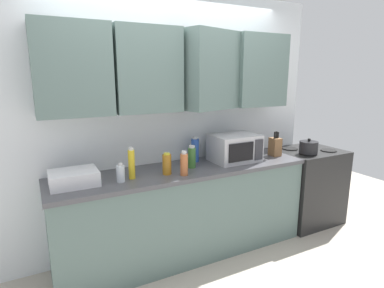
# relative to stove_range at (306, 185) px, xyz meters

# --- Properties ---
(wall_back_with_cabinets) EXTENTS (3.41, 0.50, 2.60)m
(wall_back_with_cabinets) POSITION_rel_stove_range_xyz_m (-1.65, 0.25, 1.13)
(wall_back_with_cabinets) COLOR white
(wall_back_with_cabinets) RESTS_ON ground_plane
(counter_run) EXTENTS (2.54, 0.63, 0.90)m
(counter_run) POSITION_rel_stove_range_xyz_m (-1.65, 0.02, -0.00)
(counter_run) COLOR slate
(counter_run) RESTS_ON ground_plane
(stove_range) EXTENTS (0.76, 0.64, 0.91)m
(stove_range) POSITION_rel_stove_range_xyz_m (0.00, 0.00, 0.00)
(stove_range) COLOR black
(stove_range) RESTS_ON ground_plane
(kettle) EXTENTS (0.20, 0.20, 0.17)m
(kettle) POSITION_rel_stove_range_xyz_m (-0.17, -0.14, 0.53)
(kettle) COLOR black
(kettle) RESTS_ON stove_range
(microwave) EXTENTS (0.48, 0.37, 0.28)m
(microwave) POSITION_rel_stove_range_xyz_m (-1.07, 0.02, 0.59)
(microwave) COLOR #B7B7BC
(microwave) RESTS_ON counter_run
(dish_rack) EXTENTS (0.38, 0.30, 0.12)m
(dish_rack) POSITION_rel_stove_range_xyz_m (-2.67, 0.02, 0.51)
(dish_rack) COLOR silver
(dish_rack) RESTS_ON counter_run
(knife_block) EXTENTS (0.11, 0.13, 0.28)m
(knife_block) POSITION_rel_stove_range_xyz_m (-0.55, -0.01, 0.55)
(knife_block) COLOR brown
(knife_block) RESTS_ON counter_run
(bottle_spice_jar) EXTENTS (0.07, 0.07, 0.22)m
(bottle_spice_jar) POSITION_rel_stove_range_xyz_m (-1.75, -0.17, 0.55)
(bottle_spice_jar) COLOR #BC6638
(bottle_spice_jar) RESTS_ON counter_run
(bottle_blue_cleaner) EXTENTS (0.08, 0.08, 0.26)m
(bottle_blue_cleaner) POSITION_rel_stove_range_xyz_m (-1.45, 0.19, 0.57)
(bottle_blue_cleaner) COLOR #2D56B7
(bottle_blue_cleaner) RESTS_ON counter_run
(bottle_yellow_mustard) EXTENTS (0.06, 0.06, 0.28)m
(bottle_yellow_mustard) POSITION_rel_stove_range_xyz_m (-2.20, -0.04, 0.58)
(bottle_yellow_mustard) COLOR gold
(bottle_yellow_mustard) RESTS_ON counter_run
(bottle_clear_tall) EXTENTS (0.07, 0.07, 0.16)m
(bottle_clear_tall) POSITION_rel_stove_range_xyz_m (-2.31, -0.08, 0.52)
(bottle_clear_tall) COLOR silver
(bottle_clear_tall) RESTS_ON counter_run
(bottle_amber_vinegar) EXTENTS (0.08, 0.08, 0.20)m
(bottle_amber_vinegar) POSITION_rel_stove_range_xyz_m (-1.88, -0.07, 0.54)
(bottle_amber_vinegar) COLOR #AD701E
(bottle_amber_vinegar) RESTS_ON counter_run
(bottle_green_oil) EXTENTS (0.08, 0.08, 0.22)m
(bottle_green_oil) POSITION_rel_stove_range_xyz_m (-1.58, 0.01, 0.55)
(bottle_green_oil) COLOR #386B2D
(bottle_green_oil) RESTS_ON counter_run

